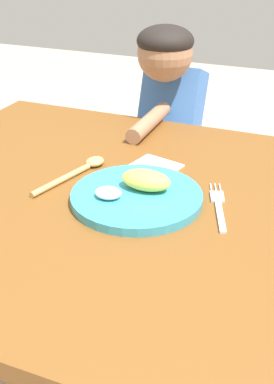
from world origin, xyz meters
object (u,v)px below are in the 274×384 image
(fork, at_px, (219,206))
(person, at_px, (169,160))
(spoon, at_px, (80,170))
(plate, at_px, (137,195))

(fork, relative_size, person, 0.19)
(fork, bearing_deg, spoon, 65.42)
(plate, distance_m, fork, 0.17)
(plate, relative_size, person, 0.27)
(plate, relative_size, spoon, 1.22)
(plate, relative_size, fork, 1.44)
(spoon, xyz_separation_m, person, (0.05, 0.51, -0.19))
(fork, xyz_separation_m, spoon, (-0.33, 0.03, 0.01))
(fork, height_order, person, person)
(plate, xyz_separation_m, person, (-0.12, 0.58, -0.19))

